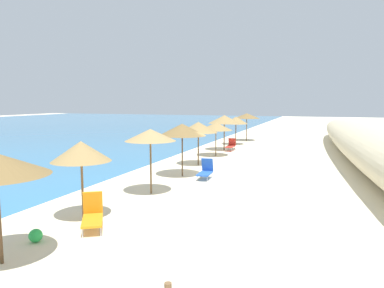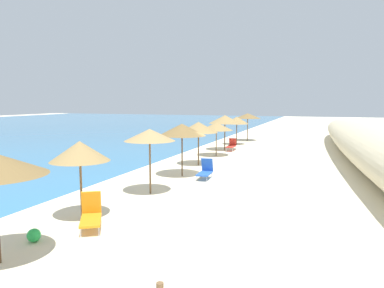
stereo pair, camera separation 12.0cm
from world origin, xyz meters
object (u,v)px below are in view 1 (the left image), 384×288
at_px(beach_umbrella_6, 216,126).
at_px(lounge_chair_1, 206,171).
at_px(beach_umbrella_5, 198,127).
at_px(beach_umbrella_3, 150,135).
at_px(beach_umbrella_8, 236,120).
at_px(lounge_chair_2, 93,214).
at_px(beach_umbrella_7, 224,119).
at_px(beach_umbrella_2, 81,151).
at_px(beach_umbrella_9, 247,116).
at_px(beach_umbrella_4, 182,130).
at_px(beach_ball, 36,236).
at_px(lounge_chair_0, 231,145).

height_order(beach_umbrella_6, lounge_chair_1, beach_umbrella_6).
distance_m(beach_umbrella_5, lounge_chair_1, 4.60).
distance_m(beach_umbrella_3, beach_umbrella_8, 19.12).
relative_size(beach_umbrella_6, lounge_chair_2, 1.64).
relative_size(beach_umbrella_6, beach_umbrella_7, 0.86).
bearing_deg(beach_umbrella_2, beach_umbrella_7, 0.02).
distance_m(beach_umbrella_9, lounge_chair_1, 19.15).
bearing_deg(beach_umbrella_5, beach_umbrella_4, -175.15).
relative_size(beach_umbrella_2, lounge_chair_2, 1.79).
bearing_deg(lounge_chair_1, beach_umbrella_3, 67.29).
relative_size(beach_umbrella_4, beach_umbrella_7, 0.98).
bearing_deg(beach_umbrella_3, beach_ball, 174.02).
distance_m(beach_umbrella_2, beach_umbrella_5, 11.52).
relative_size(beach_umbrella_9, beach_ball, 7.12).
xyz_separation_m(beach_umbrella_3, beach_umbrella_9, (22.75, 0.38, -0.04)).
distance_m(beach_umbrella_2, beach_umbrella_6, 15.54).
relative_size(beach_umbrella_9, lounge_chair_1, 2.05).
relative_size(beach_umbrella_4, lounge_chair_1, 2.08).
bearing_deg(lounge_chair_2, beach_umbrella_4, -120.39).
bearing_deg(lounge_chair_0, beach_umbrella_5, 85.20).
distance_m(beach_umbrella_8, lounge_chair_1, 15.54).
xyz_separation_m(beach_umbrella_5, beach_umbrella_9, (15.18, -0.02, 0.14)).
bearing_deg(beach_umbrella_8, beach_umbrella_9, -4.28).
distance_m(beach_umbrella_2, beach_umbrella_3, 4.00).
xyz_separation_m(beach_umbrella_2, beach_umbrella_9, (26.69, -0.29, 0.19)).
height_order(beach_umbrella_3, beach_umbrella_8, beach_umbrella_3).
xyz_separation_m(beach_umbrella_7, lounge_chair_2, (-19.62, -0.89, -2.10)).
distance_m(beach_umbrella_3, lounge_chair_0, 15.06).
xyz_separation_m(beach_umbrella_7, beach_umbrella_9, (7.77, -0.30, -0.01)).
height_order(beach_umbrella_5, beach_umbrella_7, beach_umbrella_7).
xyz_separation_m(beach_umbrella_2, beach_umbrella_4, (7.95, -0.57, 0.17)).
height_order(beach_umbrella_8, beach_ball, beach_umbrella_8).
distance_m(beach_umbrella_7, beach_ball, 21.30).
xyz_separation_m(beach_umbrella_9, beach_ball, (-28.94, 0.27, -2.35)).
xyz_separation_m(beach_umbrella_3, beach_umbrella_7, (14.98, 0.67, -0.03)).
height_order(beach_umbrella_5, lounge_chair_2, beach_umbrella_5).
bearing_deg(lounge_chair_0, beach_umbrella_8, -84.55).
bearing_deg(beach_umbrella_3, beach_umbrella_6, 2.02).
xyz_separation_m(beach_umbrella_5, lounge_chair_0, (7.33, -0.32, -1.96)).
xyz_separation_m(beach_umbrella_4, beach_ball, (-10.21, 0.55, -2.33)).
distance_m(beach_umbrella_5, beach_ball, 13.95).
height_order(beach_umbrella_8, beach_umbrella_9, beach_umbrella_9).
relative_size(beach_umbrella_2, beach_umbrella_8, 1.04).
xyz_separation_m(beach_umbrella_4, lounge_chair_1, (-0.22, -1.40, -2.10)).
bearing_deg(lounge_chair_1, beach_umbrella_6, -81.34).
bearing_deg(beach_umbrella_5, beach_umbrella_2, 178.66).
xyz_separation_m(lounge_chair_1, beach_ball, (-9.98, 1.95, -0.23)).
height_order(beach_umbrella_4, beach_ball, beach_umbrella_4).
bearing_deg(lounge_chair_2, lounge_chair_1, -129.80).
xyz_separation_m(beach_umbrella_5, beach_umbrella_7, (7.40, 0.28, 0.15)).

